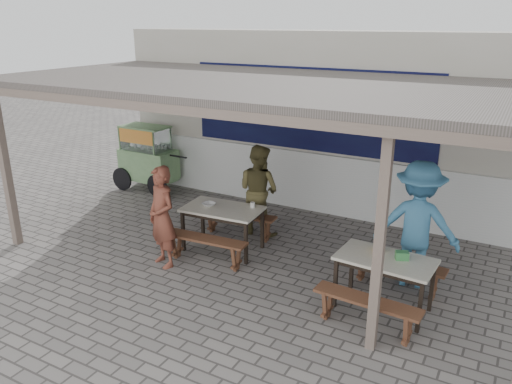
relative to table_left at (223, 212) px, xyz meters
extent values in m
plane|color=slate|center=(0.63, -0.53, -0.67)|extent=(60.00, 60.00, 0.00)
cube|color=beige|center=(0.63, 3.07, 1.08)|extent=(9.00, 1.20, 3.50)
cube|color=white|center=(0.63, 2.44, -0.07)|extent=(9.00, 0.10, 1.20)
cube|color=#0D153F|center=(0.43, 2.45, 1.38)|extent=(5.00, 0.03, 1.60)
cube|color=#5B534E|center=(0.63, 0.47, 2.08)|extent=(9.00, 4.20, 0.12)
cube|color=#706055|center=(0.63, -1.58, 1.98)|extent=(9.00, 0.12, 0.12)
cube|color=#706055|center=(-3.27, -1.53, 0.68)|extent=(0.12, 0.12, 2.70)
cube|color=#706055|center=(2.98, -1.43, 0.68)|extent=(0.11, 0.11, 2.70)
cube|color=beige|center=(0.00, 0.00, 0.06)|extent=(1.34, 0.85, 0.04)
cube|color=black|center=(0.00, 0.00, 0.00)|extent=(1.23, 0.75, 0.06)
cube|color=black|center=(-0.56, -0.36, -0.32)|extent=(0.05, 0.05, 0.71)
cube|color=black|center=(0.60, -0.27, -0.32)|extent=(0.05, 0.05, 0.71)
cube|color=black|center=(-0.60, 0.27, -0.32)|extent=(0.05, 0.05, 0.71)
cube|color=black|center=(0.56, 0.36, -0.32)|extent=(0.05, 0.05, 0.71)
cube|color=brown|center=(0.04, -0.59, -0.24)|extent=(1.40, 0.38, 0.04)
cube|color=brown|center=(-0.50, -0.63, -0.47)|extent=(0.07, 0.28, 0.41)
cube|color=brown|center=(0.58, -0.54, -0.47)|extent=(0.07, 0.28, 0.41)
cube|color=brown|center=(-0.04, 0.59, -0.24)|extent=(1.40, 0.38, 0.04)
cube|color=brown|center=(-0.58, 0.54, -0.47)|extent=(0.07, 0.28, 0.41)
cube|color=brown|center=(0.50, 0.63, -0.47)|extent=(0.07, 0.28, 0.41)
cube|color=beige|center=(2.86, -0.53, 0.06)|extent=(1.28, 0.78, 0.04)
cube|color=black|center=(2.86, -0.53, 0.00)|extent=(1.18, 0.67, 0.06)
cube|color=black|center=(2.28, -0.78, -0.32)|extent=(0.05, 0.05, 0.71)
cube|color=black|center=(3.40, -0.85, -0.32)|extent=(0.05, 0.05, 0.71)
cube|color=black|center=(2.32, -0.20, -0.32)|extent=(0.05, 0.05, 0.71)
cube|color=black|center=(3.44, -0.27, -0.32)|extent=(0.05, 0.05, 0.71)
cube|color=brown|center=(2.82, -1.13, -0.24)|extent=(1.36, 0.37, 0.04)
cube|color=brown|center=(2.30, -1.10, -0.47)|extent=(0.07, 0.28, 0.41)
cube|color=brown|center=(3.34, -1.17, -0.47)|extent=(0.07, 0.28, 0.41)
cube|color=brown|center=(2.90, 0.08, -0.24)|extent=(1.36, 0.37, 0.04)
cube|color=brown|center=(2.38, 0.12, -0.47)|extent=(0.07, 0.28, 0.41)
cube|color=brown|center=(3.42, 0.05, -0.47)|extent=(0.07, 0.28, 0.41)
cube|color=#79A06A|center=(-3.17, 1.87, -0.06)|extent=(1.28, 0.67, 0.66)
cube|color=#79A06A|center=(-3.17, 1.87, -0.41)|extent=(1.23, 0.64, 0.05)
cylinder|color=black|center=(-3.69, 1.52, -0.41)|extent=(0.53, 0.05, 0.53)
cylinder|color=black|center=(-2.66, 1.50, -0.41)|extent=(0.53, 0.05, 0.53)
cube|color=silver|center=(-3.22, 1.87, 0.53)|extent=(1.04, 0.58, 0.52)
cube|color=#79A06A|center=(-3.22, 1.87, 0.78)|extent=(1.08, 0.62, 0.04)
cube|color=#CD3D30|center=(-3.22, 1.57, 0.61)|extent=(0.94, 0.03, 0.30)
cylinder|color=black|center=(-2.42, 1.86, 0.22)|extent=(0.66, 0.05, 0.04)
imported|color=brown|center=(-0.52, -0.92, 0.14)|extent=(0.69, 0.58, 1.62)
imported|color=brown|center=(0.19, 0.91, 0.15)|extent=(0.91, 0.77, 1.65)
imported|color=teal|center=(3.05, 0.37, 0.26)|extent=(1.28, 0.82, 1.87)
cube|color=gold|center=(2.71, -0.36, 0.15)|extent=(0.16, 0.16, 0.14)
cube|color=#387F43|center=(3.05, -0.46, 0.13)|extent=(0.19, 0.17, 0.11)
cylinder|color=silver|center=(0.42, 0.26, 0.12)|extent=(0.08, 0.08, 0.09)
imported|color=silver|center=(-0.25, -0.03, 0.10)|extent=(0.26, 0.26, 0.05)
camera|label=1|loc=(4.21, -6.48, 3.02)|focal=35.00mm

